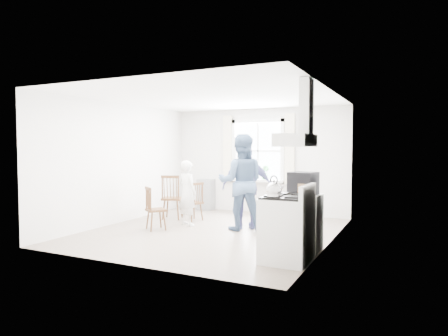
{
  "coord_description": "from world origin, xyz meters",
  "views": [
    {
      "loc": [
        3.55,
        -6.85,
        1.64
      ],
      "look_at": [
        0.15,
        0.2,
        1.23
      ],
      "focal_mm": 32.0,
      "sensor_mm": 36.0,
      "label": 1
    }
  ],
  "objects_px": {
    "low_cabinet": "(304,222)",
    "windsor_chair_a": "(171,192)",
    "gas_stove": "(287,228)",
    "windsor_chair_c": "(195,197)",
    "windsor_chair_b": "(151,204)",
    "person_left": "(187,193)",
    "person_mid": "(241,182)",
    "person_right": "(247,186)",
    "stereo_stack": "(303,183)"
  },
  "relations": [
    {
      "from": "low_cabinet",
      "to": "windsor_chair_a",
      "type": "relative_size",
      "value": 0.88
    },
    {
      "from": "gas_stove",
      "to": "windsor_chair_c",
      "type": "relative_size",
      "value": 1.29
    },
    {
      "from": "gas_stove",
      "to": "windsor_chair_b",
      "type": "bearing_deg",
      "value": 163.1
    },
    {
      "from": "windsor_chair_b",
      "to": "person_left",
      "type": "relative_size",
      "value": 0.63
    },
    {
      "from": "person_mid",
      "to": "person_right",
      "type": "bearing_deg",
      "value": -133.59
    },
    {
      "from": "windsor_chair_a",
      "to": "windsor_chair_c",
      "type": "bearing_deg",
      "value": 8.68
    },
    {
      "from": "stereo_stack",
      "to": "person_right",
      "type": "relative_size",
      "value": 0.26
    },
    {
      "from": "windsor_chair_a",
      "to": "windsor_chair_c",
      "type": "height_order",
      "value": "windsor_chair_a"
    },
    {
      "from": "person_left",
      "to": "person_right",
      "type": "xyz_separation_m",
      "value": [
        1.26,
        0.24,
        0.17
      ]
    },
    {
      "from": "stereo_stack",
      "to": "low_cabinet",
      "type": "bearing_deg",
      "value": 79.35
    },
    {
      "from": "low_cabinet",
      "to": "person_right",
      "type": "height_order",
      "value": "person_right"
    },
    {
      "from": "stereo_stack",
      "to": "windsor_chair_c",
      "type": "distance_m",
      "value": 3.24
    },
    {
      "from": "low_cabinet",
      "to": "windsor_chair_a",
      "type": "height_order",
      "value": "windsor_chair_a"
    },
    {
      "from": "stereo_stack",
      "to": "windsor_chair_b",
      "type": "relative_size",
      "value": 0.52
    },
    {
      "from": "windsor_chair_b",
      "to": "windsor_chair_c",
      "type": "height_order",
      "value": "windsor_chair_c"
    },
    {
      "from": "person_left",
      "to": "person_right",
      "type": "relative_size",
      "value": 0.8
    },
    {
      "from": "stereo_stack",
      "to": "windsor_chair_b",
      "type": "distance_m",
      "value": 3.17
    },
    {
      "from": "low_cabinet",
      "to": "gas_stove",
      "type": "bearing_deg",
      "value": -95.68
    },
    {
      "from": "windsor_chair_c",
      "to": "person_right",
      "type": "distance_m",
      "value": 1.41
    },
    {
      "from": "stereo_stack",
      "to": "person_left",
      "type": "height_order",
      "value": "person_left"
    },
    {
      "from": "gas_stove",
      "to": "person_mid",
      "type": "distance_m",
      "value": 2.31
    },
    {
      "from": "gas_stove",
      "to": "person_right",
      "type": "xyz_separation_m",
      "value": [
        -1.4,
        1.89,
        0.37
      ]
    },
    {
      "from": "person_mid",
      "to": "person_right",
      "type": "distance_m",
      "value": 0.2
    },
    {
      "from": "person_right",
      "to": "low_cabinet",
      "type": "bearing_deg",
      "value": 113.2
    },
    {
      "from": "gas_stove",
      "to": "low_cabinet",
      "type": "relative_size",
      "value": 1.24
    },
    {
      "from": "gas_stove",
      "to": "person_left",
      "type": "distance_m",
      "value": 3.14
    },
    {
      "from": "stereo_stack",
      "to": "windsor_chair_c",
      "type": "relative_size",
      "value": 0.52
    },
    {
      "from": "person_left",
      "to": "person_mid",
      "type": "relative_size",
      "value": 0.72
    },
    {
      "from": "person_mid",
      "to": "low_cabinet",
      "type": "bearing_deg",
      "value": 123.7
    },
    {
      "from": "low_cabinet",
      "to": "stereo_stack",
      "type": "height_order",
      "value": "stereo_stack"
    },
    {
      "from": "low_cabinet",
      "to": "person_mid",
      "type": "relative_size",
      "value": 0.47
    },
    {
      "from": "person_right",
      "to": "person_left",
      "type": "bearing_deg",
      "value": -17.26
    },
    {
      "from": "windsor_chair_a",
      "to": "windsor_chair_c",
      "type": "distance_m",
      "value": 0.6
    },
    {
      "from": "low_cabinet",
      "to": "person_left",
      "type": "height_order",
      "value": "person_left"
    },
    {
      "from": "windsor_chair_a",
      "to": "person_left",
      "type": "bearing_deg",
      "value": -31.55
    },
    {
      "from": "windsor_chair_a",
      "to": "windsor_chair_b",
      "type": "relative_size",
      "value": 1.18
    },
    {
      "from": "gas_stove",
      "to": "windsor_chair_b",
      "type": "distance_m",
      "value": 3.19
    },
    {
      "from": "gas_stove",
      "to": "person_mid",
      "type": "xyz_separation_m",
      "value": [
        -1.46,
        1.73,
        0.46
      ]
    },
    {
      "from": "gas_stove",
      "to": "stereo_stack",
      "type": "height_order",
      "value": "stereo_stack"
    },
    {
      "from": "gas_stove",
      "to": "windsor_chair_b",
      "type": "relative_size",
      "value": 1.29
    },
    {
      "from": "windsor_chair_b",
      "to": "person_left",
      "type": "height_order",
      "value": "person_left"
    },
    {
      "from": "windsor_chair_a",
      "to": "person_mid",
      "type": "bearing_deg",
      "value": -10.25
    },
    {
      "from": "windsor_chair_a",
      "to": "windsor_chair_c",
      "type": "relative_size",
      "value": 1.17
    },
    {
      "from": "windsor_chair_b",
      "to": "person_right",
      "type": "height_order",
      "value": "person_right"
    },
    {
      "from": "windsor_chair_b",
      "to": "windsor_chair_a",
      "type": "bearing_deg",
      "value": 103.92
    },
    {
      "from": "gas_stove",
      "to": "stereo_stack",
      "type": "distance_m",
      "value": 0.88
    },
    {
      "from": "person_mid",
      "to": "gas_stove",
      "type": "bearing_deg",
      "value": 107.81
    },
    {
      "from": "windsor_chair_a",
      "to": "person_left",
      "type": "distance_m",
      "value": 0.8
    },
    {
      "from": "windsor_chair_c",
      "to": "gas_stove",
      "type": "bearing_deg",
      "value": -38.08
    },
    {
      "from": "gas_stove",
      "to": "low_cabinet",
      "type": "xyz_separation_m",
      "value": [
        0.07,
        0.7,
        -0.03
      ]
    }
  ]
}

